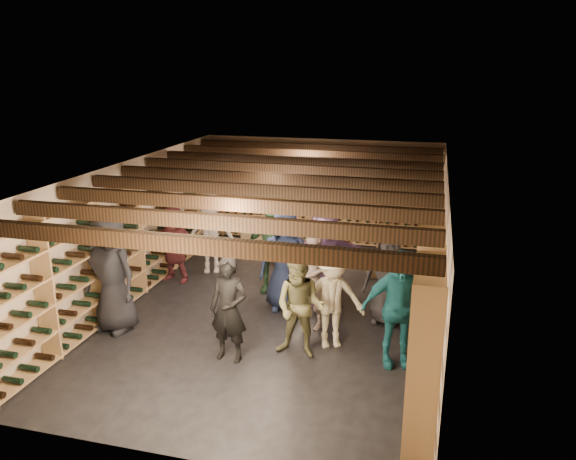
% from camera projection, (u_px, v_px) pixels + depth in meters
% --- Properties ---
extents(ground, '(8.00, 8.00, 0.00)m').
position_uv_depth(ground, '(273.00, 306.00, 9.76)').
color(ground, black).
rests_on(ground, ground).
extents(walls, '(5.52, 8.02, 2.40)m').
position_uv_depth(walls, '(273.00, 241.00, 9.41)').
color(walls, beige).
rests_on(walls, ground).
extents(ceiling, '(5.50, 8.00, 0.01)m').
position_uv_depth(ceiling, '(272.00, 170.00, 9.07)').
color(ceiling, beige).
rests_on(ceiling, walls).
extents(ceiling_joists, '(5.40, 7.12, 0.18)m').
position_uv_depth(ceiling_joists, '(272.00, 179.00, 9.11)').
color(ceiling_joists, black).
rests_on(ceiling_joists, ground).
extents(wine_rack_left, '(0.32, 7.50, 2.15)m').
position_uv_depth(wine_rack_left, '(135.00, 236.00, 10.07)').
color(wine_rack_left, '#A4794F').
rests_on(wine_rack_left, ground).
extents(wine_rack_right, '(0.32, 7.50, 2.15)m').
position_uv_depth(wine_rack_right, '(429.00, 261.00, 8.83)').
color(wine_rack_right, '#A4794F').
rests_on(wine_rack_right, ground).
extents(wine_rack_back, '(4.70, 0.30, 2.15)m').
position_uv_depth(wine_rack_back, '(319.00, 197.00, 13.00)').
color(wine_rack_back, '#A4794F').
rests_on(wine_rack_back, ground).
extents(crate_stack_left, '(0.53, 0.37, 0.85)m').
position_uv_depth(crate_stack_left, '(254.00, 236.00, 12.27)').
color(crate_stack_left, tan).
rests_on(crate_stack_left, ground).
extents(crate_stack_right, '(0.51, 0.35, 0.68)m').
position_uv_depth(crate_stack_right, '(288.00, 249.00, 11.70)').
color(crate_stack_right, tan).
rests_on(crate_stack_right, ground).
extents(crate_loose, '(0.54, 0.40, 0.17)m').
position_uv_depth(crate_loose, '(380.00, 272.00, 11.13)').
color(crate_loose, tan).
rests_on(crate_loose, ground).
extents(person_0, '(1.05, 0.82, 1.91)m').
position_uv_depth(person_0, '(111.00, 273.00, 8.66)').
color(person_0, black).
rests_on(person_0, ground).
extents(person_1, '(0.59, 0.42, 1.53)m').
position_uv_depth(person_1, '(229.00, 310.00, 7.82)').
color(person_1, black).
rests_on(person_1, ground).
extents(person_2, '(0.78, 0.63, 1.51)m').
position_uv_depth(person_2, '(300.00, 307.00, 7.94)').
color(person_2, brown).
rests_on(person_2, ground).
extents(person_3, '(1.12, 0.90, 1.52)m').
position_uv_depth(person_3, '(332.00, 299.00, 8.20)').
color(person_3, beige).
rests_on(person_3, ground).
extents(person_4, '(1.07, 0.69, 1.69)m').
position_uv_depth(person_4, '(397.00, 308.00, 7.68)').
color(person_4, '#185F6D').
rests_on(person_4, ground).
extents(person_5, '(1.45, 0.73, 1.49)m').
position_uv_depth(person_5, '(174.00, 244.00, 10.72)').
color(person_5, maroon).
rests_on(person_5, ground).
extents(person_6, '(0.98, 0.76, 1.77)m').
position_uv_depth(person_6, '(285.00, 259.00, 9.45)').
color(person_6, '#192544').
rests_on(person_6, ground).
extents(person_7, '(0.70, 0.60, 1.63)m').
position_uv_depth(person_7, '(312.00, 279.00, 8.80)').
color(person_7, gray).
rests_on(person_7, ground).
extents(person_8, '(0.82, 0.64, 1.65)m').
position_uv_depth(person_8, '(332.00, 249.00, 10.16)').
color(person_8, '#431417').
rests_on(person_8, ground).
extents(person_9, '(1.18, 0.88, 1.62)m').
position_uv_depth(person_9, '(210.00, 234.00, 11.13)').
color(person_9, '#9E9991').
rests_on(person_9, ground).
extents(person_10, '(0.95, 0.41, 1.62)m').
position_uv_depth(person_10, '(270.00, 249.00, 10.20)').
color(person_10, '#2C5234').
rests_on(person_10, ground).
extents(person_11, '(1.67, 1.02, 1.72)m').
position_uv_depth(person_11, '(325.00, 257.00, 9.64)').
color(person_11, '#7F5C96').
rests_on(person_11, ground).
extents(person_12, '(0.84, 0.62, 1.57)m').
position_uv_depth(person_12, '(388.00, 277.00, 8.96)').
color(person_12, '#303034').
rests_on(person_12, ground).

